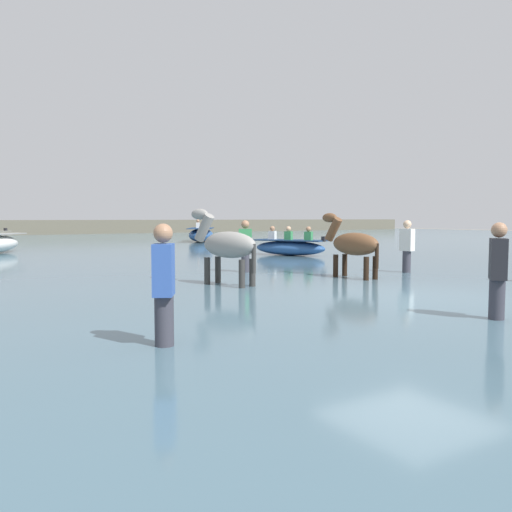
{
  "coord_description": "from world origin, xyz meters",
  "views": [
    {
      "loc": [
        -6.9,
        -6.08,
        1.69
      ],
      "look_at": [
        -0.81,
        3.7,
        0.85
      ],
      "focal_mm": 36.92,
      "sensor_mm": 36.0,
      "label": 1
    }
  ],
  "objects_px": {
    "boat_near_port": "(201,235)",
    "horse_lead_bay": "(353,246)",
    "horse_trailing_grey": "(227,247)",
    "person_spectator_far": "(407,251)",
    "person_wading_mid": "(497,280)",
    "boat_far_inshore": "(290,247)",
    "person_onlooker_left": "(245,251)",
    "person_wading_close": "(164,297)"
  },
  "relations": [
    {
      "from": "person_wading_close",
      "to": "boat_far_inshore",
      "type": "bearing_deg",
      "value": 48.82
    },
    {
      "from": "boat_far_inshore",
      "to": "person_spectator_far",
      "type": "relative_size",
      "value": 1.73
    },
    {
      "from": "horse_lead_bay",
      "to": "person_onlooker_left",
      "type": "relative_size",
      "value": 1.1
    },
    {
      "from": "boat_near_port",
      "to": "person_spectator_far",
      "type": "xyz_separation_m",
      "value": [
        -3.09,
        -17.82,
        0.13
      ]
    },
    {
      "from": "boat_near_port",
      "to": "boat_far_inshore",
      "type": "xyz_separation_m",
      "value": [
        -2.09,
        -11.51,
        -0.09
      ]
    },
    {
      "from": "person_wading_mid",
      "to": "person_wading_close",
      "type": "bearing_deg",
      "value": 167.3
    },
    {
      "from": "horse_trailing_grey",
      "to": "boat_far_inshore",
      "type": "xyz_separation_m",
      "value": [
        5.92,
        6.1,
        -0.46
      ]
    },
    {
      "from": "horse_lead_bay",
      "to": "person_wading_close",
      "type": "distance_m",
      "value": 7.01
    },
    {
      "from": "person_wading_close",
      "to": "person_spectator_far",
      "type": "distance_m",
      "value": 8.76
    },
    {
      "from": "horse_lead_bay",
      "to": "person_spectator_far",
      "type": "height_order",
      "value": "horse_lead_bay"
    },
    {
      "from": "person_spectator_far",
      "to": "person_wading_mid",
      "type": "xyz_separation_m",
      "value": [
        -3.61,
        -4.81,
        0.0
      ]
    },
    {
      "from": "boat_near_port",
      "to": "horse_lead_bay",
      "type": "bearing_deg",
      "value": -105.54
    },
    {
      "from": "boat_far_inshore",
      "to": "person_spectator_far",
      "type": "height_order",
      "value": "person_spectator_far"
    },
    {
      "from": "horse_trailing_grey",
      "to": "boat_near_port",
      "type": "xyz_separation_m",
      "value": [
        8.0,
        17.61,
        -0.37
      ]
    },
    {
      "from": "horse_trailing_grey",
      "to": "person_spectator_far",
      "type": "xyz_separation_m",
      "value": [
        4.91,
        -0.21,
        -0.24
      ]
    },
    {
      "from": "horse_lead_bay",
      "to": "person_wading_mid",
      "type": "relative_size",
      "value": 1.1
    },
    {
      "from": "horse_lead_bay",
      "to": "person_spectator_far",
      "type": "bearing_deg",
      "value": 4.91
    },
    {
      "from": "horse_trailing_grey",
      "to": "boat_far_inshore",
      "type": "height_order",
      "value": "horse_trailing_grey"
    },
    {
      "from": "horse_trailing_grey",
      "to": "boat_near_port",
      "type": "relative_size",
      "value": 0.47
    },
    {
      "from": "person_wading_mid",
      "to": "boat_far_inshore",
      "type": "bearing_deg",
      "value": 67.46
    },
    {
      "from": "boat_far_inshore",
      "to": "person_wading_close",
      "type": "distance_m",
      "value": 13.49
    },
    {
      "from": "boat_near_port",
      "to": "boat_far_inshore",
      "type": "height_order",
      "value": "boat_near_port"
    },
    {
      "from": "boat_far_inshore",
      "to": "person_onlooker_left",
      "type": "bearing_deg",
      "value": -136.12
    },
    {
      "from": "horse_lead_bay",
      "to": "horse_trailing_grey",
      "type": "distance_m",
      "value": 3.02
    },
    {
      "from": "boat_near_port",
      "to": "person_wading_close",
      "type": "distance_m",
      "value": 24.28
    },
    {
      "from": "horse_trailing_grey",
      "to": "person_spectator_far",
      "type": "height_order",
      "value": "horse_trailing_grey"
    },
    {
      "from": "horse_lead_bay",
      "to": "horse_trailing_grey",
      "type": "relative_size",
      "value": 0.96
    },
    {
      "from": "horse_lead_bay",
      "to": "boat_far_inshore",
      "type": "relative_size",
      "value": 0.64
    },
    {
      "from": "horse_lead_bay",
      "to": "person_onlooker_left",
      "type": "height_order",
      "value": "horse_lead_bay"
    },
    {
      "from": "person_onlooker_left",
      "to": "person_spectator_far",
      "type": "height_order",
      "value": "same"
    },
    {
      "from": "horse_lead_bay",
      "to": "person_wading_close",
      "type": "relative_size",
      "value": 1.1
    },
    {
      "from": "boat_near_port",
      "to": "boat_far_inshore",
      "type": "distance_m",
      "value": 11.7
    },
    {
      "from": "horse_trailing_grey",
      "to": "person_wading_close",
      "type": "bearing_deg",
      "value": -126.17
    },
    {
      "from": "horse_lead_bay",
      "to": "person_spectator_far",
      "type": "xyz_separation_m",
      "value": [
        1.91,
        0.16,
        -0.2
      ]
    },
    {
      "from": "boat_near_port",
      "to": "person_wading_close",
      "type": "bearing_deg",
      "value": -116.84
    },
    {
      "from": "horse_lead_bay",
      "to": "person_onlooker_left",
      "type": "bearing_deg",
      "value": 121.64
    },
    {
      "from": "person_spectator_far",
      "to": "person_wading_mid",
      "type": "distance_m",
      "value": 6.01
    },
    {
      "from": "horse_trailing_grey",
      "to": "person_wading_mid",
      "type": "height_order",
      "value": "horse_trailing_grey"
    },
    {
      "from": "horse_trailing_grey",
      "to": "boat_far_inshore",
      "type": "relative_size",
      "value": 0.66
    },
    {
      "from": "horse_lead_bay",
      "to": "person_spectator_far",
      "type": "distance_m",
      "value": 1.93
    },
    {
      "from": "person_onlooker_left",
      "to": "person_spectator_far",
      "type": "xyz_separation_m",
      "value": [
        3.33,
        -2.14,
        0.0
      ]
    },
    {
      "from": "horse_trailing_grey",
      "to": "person_wading_close",
      "type": "distance_m",
      "value": 5.03
    }
  ]
}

